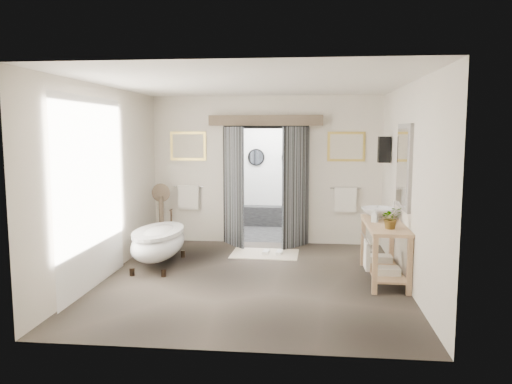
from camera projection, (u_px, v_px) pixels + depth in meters
ground_plane at (252, 279)px, 7.53m from camera, size 5.00×5.00×0.00m
room_shell at (248, 156)px, 7.18m from camera, size 4.52×5.02×2.91m
shower_room at (271, 189)px, 11.36m from camera, size 2.22×2.01×2.51m
back_wall_dressing at (265, 165)px, 9.62m from camera, size 3.82×0.74×2.52m
clawfoot_tub at (159, 242)px, 8.21m from camera, size 0.76×1.69×0.83m
vanity at (383, 246)px, 7.46m from camera, size 0.57×1.60×0.85m
pedestal_mirror at (162, 219)px, 9.65m from camera, size 0.36×0.23×1.22m
rug at (265, 254)px, 9.03m from camera, size 1.22×0.83×0.01m
slippers at (273, 252)px, 9.03m from camera, size 0.36×0.27×0.05m
basin at (378, 213)px, 7.80m from camera, size 0.63×0.63×0.18m
plant at (391, 218)px, 7.00m from camera, size 0.31×0.28×0.31m
soap_bottle_a at (375, 216)px, 7.52m from camera, size 0.12×0.12×0.19m
soap_bottle_b at (377, 211)px, 8.03m from camera, size 0.19×0.19×0.18m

